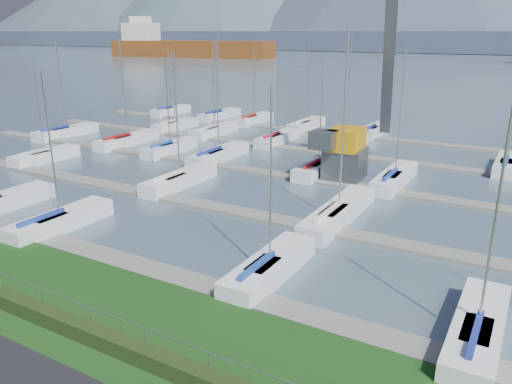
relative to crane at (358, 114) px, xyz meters
The scene contains 7 objects.
path 32.29m from the crane, 90.48° to the right, with size 160.00×2.00×0.04m, color black.
hedge 29.67m from the crane, 90.53° to the right, with size 80.00×0.70×0.70m, color #223313.
fence 29.15m from the crane, 90.53° to the right, with size 0.04×0.04×80.00m, color gray.
docks 6.24m from the crane, 95.38° to the right, with size 90.00×41.60×0.25m.
crane is the anchor object (origin of this frame).
cargo_ship_west 218.83m from the crane, 131.63° to the left, with size 83.32×29.88×21.50m.
sailboat_fleet 2.65m from the crane, 168.98° to the right, with size 74.86×49.84×13.40m.
Camera 1 is at (13.90, -12.16, 12.01)m, focal length 35.00 mm.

